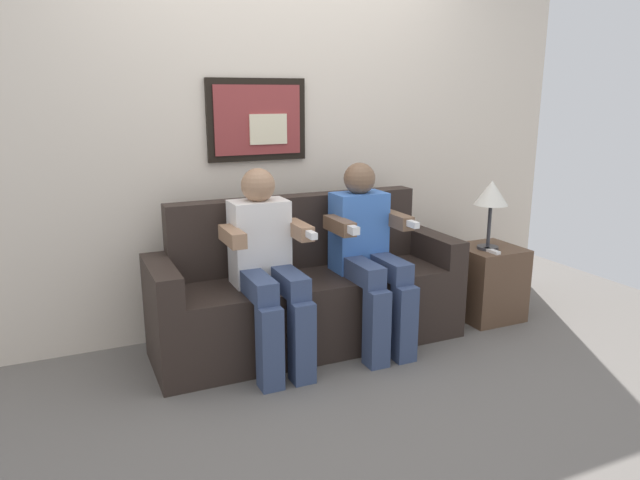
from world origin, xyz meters
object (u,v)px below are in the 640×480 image
couch (308,295)px  person_on_left (267,262)px  person_on_right (368,250)px  side_table_right (487,282)px  spare_remote_on_table (492,251)px  table_lamp (491,196)px

couch → person_on_left: person_on_left is taller
person_on_left → person_on_right: 0.63m
side_table_right → person_on_left: bearing=-177.8°
person_on_right → spare_remote_on_table: person_on_right is taller
person_on_right → spare_remote_on_table: (0.90, -0.05, -0.10)m
table_lamp → spare_remote_on_table: size_ratio=3.54×
person_on_left → side_table_right: bearing=2.2°
side_table_right → spare_remote_on_table: bearing=-125.1°
side_table_right → spare_remote_on_table: 0.29m
couch → table_lamp: 1.37m
couch → table_lamp: (1.25, -0.14, 0.55)m
side_table_right → spare_remote_on_table: (-0.08, -0.11, 0.26)m
couch → person_on_right: 0.46m
couch → spare_remote_on_table: size_ratio=14.51×
person_on_right → table_lamp: (0.93, 0.03, 0.25)m
person_on_right → table_lamp: size_ratio=2.41×
person_on_left → side_table_right: size_ratio=2.22×
side_table_right → person_on_right: bearing=-176.4°
couch → person_on_right: (0.32, -0.17, 0.29)m
side_table_right → table_lamp: table_lamp is taller
side_table_right → table_lamp: 0.61m
person_on_left → spare_remote_on_table: (1.53, -0.05, -0.10)m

